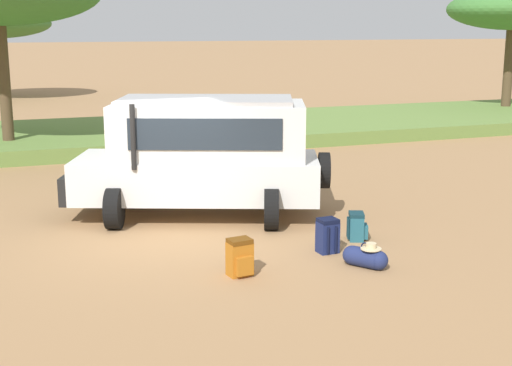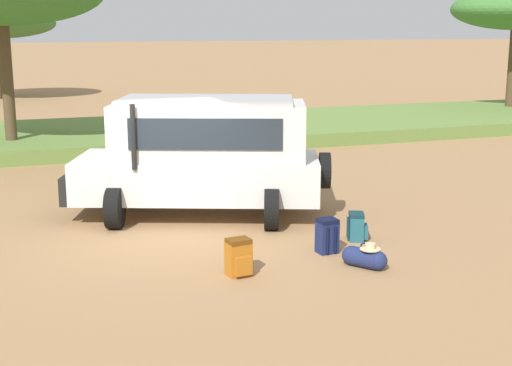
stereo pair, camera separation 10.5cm
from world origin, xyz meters
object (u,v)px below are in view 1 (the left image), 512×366
(backpack_beside_front_wheel, at_px, (357,227))
(backpack_near_rear_wheel, at_px, (327,236))
(safari_vehicle, at_px, (202,154))
(duffel_bag_low_black_case, at_px, (365,257))
(backpack_cluster_center, at_px, (240,258))

(backpack_beside_front_wheel, distance_m, backpack_near_rear_wheel, 0.96)
(safari_vehicle, relative_size, backpack_near_rear_wheel, 8.91)
(backpack_near_rear_wheel, bearing_deg, safari_vehicle, 113.74)
(safari_vehicle, distance_m, backpack_beside_front_wheel, 3.55)
(backpack_beside_front_wheel, height_order, duffel_bag_low_black_case, backpack_beside_front_wheel)
(backpack_beside_front_wheel, bearing_deg, backpack_near_rear_wheel, -150.10)
(safari_vehicle, bearing_deg, duffel_bag_low_black_case, -68.20)
(backpack_near_rear_wheel, bearing_deg, backpack_cluster_center, -161.86)
(backpack_beside_front_wheel, bearing_deg, backpack_cluster_center, -157.91)
(backpack_cluster_center, bearing_deg, safari_vehicle, 83.04)
(safari_vehicle, distance_m, duffel_bag_low_black_case, 4.44)
(safari_vehicle, height_order, backpack_beside_front_wheel, safari_vehicle)
(backpack_cluster_center, relative_size, backpack_near_rear_wheel, 0.98)
(backpack_cluster_center, distance_m, backpack_near_rear_wheel, 1.89)
(backpack_near_rear_wheel, xyz_separation_m, duffel_bag_low_black_case, (0.25, -0.92, -0.13))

